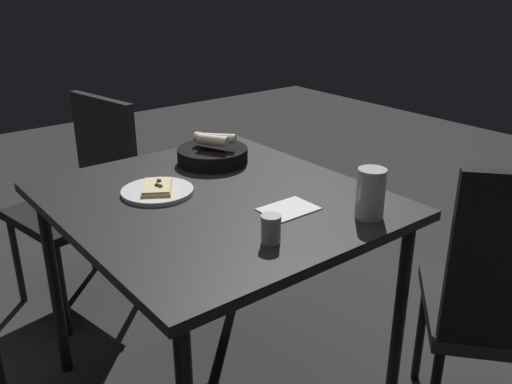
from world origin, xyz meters
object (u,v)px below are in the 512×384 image
object	(u,v)px
pepper_shaker	(271,231)
chair_far	(511,300)
bread_basket	(213,153)
beer_glass	(370,196)
pizza_plate	(157,190)
chair_spare	(87,189)
dining_table	(215,216)

from	to	relation	value
pepper_shaker	chair_far	xyz separation A→B (m)	(0.58, -0.38, -0.25)
bread_basket	pepper_shaker	size ratio (longest dim) A/B	3.36
beer_glass	bread_basket	bearing A→B (deg)	96.75
pizza_plate	bread_basket	distance (m)	0.34
pizza_plate	chair_far	distance (m)	1.10
bread_basket	chair_spare	distance (m)	0.73
chair_far	chair_spare	size ratio (longest dim) A/B	1.06
pizza_plate	bread_basket	xyz separation A→B (m)	(0.31, 0.14, 0.03)
pizza_plate	pepper_shaker	bearing A→B (deg)	-82.37
chair_far	pizza_plate	bearing A→B (deg)	126.80
bread_basket	pepper_shaker	world-z (taller)	bread_basket
chair_far	chair_spare	distance (m)	1.73
bread_basket	chair_far	xyz separation A→B (m)	(0.34, -1.00, -0.25)
pizza_plate	dining_table	bearing A→B (deg)	-44.84
bread_basket	pepper_shaker	bearing A→B (deg)	-111.35
beer_glass	chair_far	xyz separation A→B (m)	(0.26, -0.33, -0.28)
pizza_plate	chair_far	size ratio (longest dim) A/B	0.24
dining_table	chair_spare	xyz separation A→B (m)	(-0.08, 0.89, -0.17)
bread_basket	pepper_shaker	distance (m)	0.66
pizza_plate	pepper_shaker	size ratio (longest dim) A/B	2.98
dining_table	chair_far	size ratio (longest dim) A/B	1.06
beer_glass	pepper_shaker	world-z (taller)	beer_glass
pizza_plate	bread_basket	bearing A→B (deg)	24.13
beer_glass	chair_far	distance (m)	0.50
pizza_plate	chair_spare	distance (m)	0.80
beer_glass	chair_spare	world-z (taller)	chair_spare
beer_glass	chair_spare	size ratio (longest dim) A/B	0.16
pizza_plate	chair_far	world-z (taller)	chair_far
pizza_plate	chair_spare	bearing A→B (deg)	86.05
beer_glass	chair_spare	bearing A→B (deg)	104.43
pizza_plate	beer_glass	world-z (taller)	beer_glass
pizza_plate	beer_glass	distance (m)	0.66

